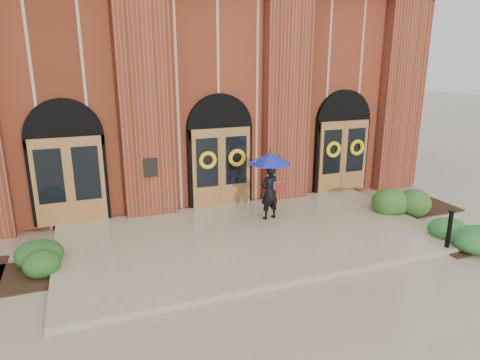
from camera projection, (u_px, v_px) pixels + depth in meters
name	position (u px, v px, depth m)	size (l,w,h in m)	color
ground	(254.00, 241.00, 11.47)	(90.00, 90.00, 0.00)	gray
landing	(252.00, 237.00, 11.58)	(10.00, 5.30, 0.15)	tan
church_building	(177.00, 87.00, 18.41)	(16.20, 12.53, 7.00)	maroon
man_with_umbrella	(270.00, 173.00, 12.30)	(1.45, 1.45, 1.99)	black
metal_post	(450.00, 228.00, 10.62)	(0.17, 0.17, 0.98)	black
hedge_wall_right	(408.00, 199.00, 13.68)	(3.10, 1.24, 0.79)	#2A511C
hedge_front_left	(14.00, 267.00, 9.46)	(1.59, 1.36, 0.56)	#204B1A
hedge_front_right	(460.00, 233.00, 11.32)	(1.52, 1.30, 0.54)	#215D25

